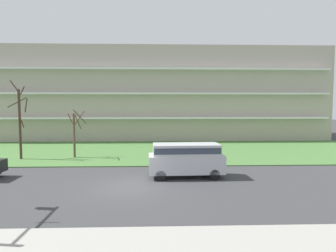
{
  "coord_description": "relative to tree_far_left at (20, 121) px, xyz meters",
  "views": [
    {
      "loc": [
        1.74,
        -17.34,
        5.08
      ],
      "look_at": [
        2.52,
        6.0,
        3.36
      ],
      "focal_mm": 30.76,
      "sensor_mm": 36.0,
      "label": 1
    }
  ],
  "objects": [
    {
      "name": "ground",
      "position": [
        10.98,
        -9.48,
        -3.64
      ],
      "size": [
        160.0,
        160.0,
        0.0
      ],
      "primitive_type": "plane",
      "color": "#38383A"
    },
    {
      "name": "grass_lawn_strip",
      "position": [
        10.98,
        4.52,
        -3.6
      ],
      "size": [
        80.0,
        16.0,
        0.08
      ],
      "primitive_type": "cube",
      "color": "#477238",
      "rests_on": "ground"
    },
    {
      "name": "apartment_building",
      "position": [
        10.98,
        18.84,
        2.97
      ],
      "size": [
        52.1,
        13.59,
        13.21
      ],
      "color": "#B2A899",
      "rests_on": "ground"
    },
    {
      "name": "van_silver_center_left",
      "position": [
        14.66,
        -6.98,
        -2.24
      ],
      "size": [
        5.27,
        2.18,
        2.36
      ],
      "rotation": [
        0.0,
        0.0,
        3.18
      ],
      "color": "#B7BABF",
      "rests_on": "ground"
    },
    {
      "name": "tree_left",
      "position": [
        4.8,
        0.64,
        -1.1
      ],
      "size": [
        1.65,
        2.08,
        4.67
      ],
      "color": "brown",
      "rests_on": "ground"
    },
    {
      "name": "tree_far_left",
      "position": [
        0.0,
        0.0,
        0.0
      ],
      "size": [
        2.05,
        1.76,
        7.28
      ],
      "color": "#423023",
      "rests_on": "ground"
    }
  ]
}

